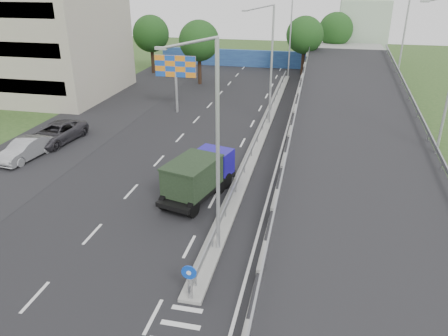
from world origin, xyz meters
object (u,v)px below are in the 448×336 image
(lamp_post_near, at_px, (214,140))
(parked_car_b, at_px, (25,149))
(church, at_px, (363,26))
(billboard, at_px, (176,70))
(dump_truck, at_px, (199,175))
(parked_car_c, at_px, (56,133))
(lamp_post_far, at_px, (289,32))
(lamp_post_mid, at_px, (269,60))
(sign_bollard, at_px, (190,282))

(lamp_post_near, xyz_separation_m, parked_car_b, (-16.28, 8.29, -5.05))
(church, relative_size, parked_car_b, 3.00)
(parked_car_b, bearing_deg, lamp_post_near, -19.52)
(parked_car_b, bearing_deg, billboard, 69.85)
(church, distance_m, parked_car_b, 52.87)
(dump_truck, height_order, parked_car_b, dump_truck)
(lamp_post_near, bearing_deg, parked_car_c, 143.34)
(lamp_post_far, distance_m, parked_car_c, 32.72)
(church, distance_m, dump_truck, 50.27)
(dump_truck, bearing_deg, parked_car_c, 169.26)
(billboard, bearing_deg, parked_car_c, -124.23)
(lamp_post_near, height_order, lamp_post_mid, same)
(church, bearing_deg, dump_truck, -104.03)
(lamp_post_far, xyz_separation_m, church, (9.89, 14.00, -0.50))
(parked_car_b, bearing_deg, church, 67.67)
(lamp_post_near, xyz_separation_m, billboard, (-9.11, 22.00, -1.62))
(lamp_post_mid, height_order, parked_car_c, lamp_post_mid)
(dump_truck, bearing_deg, lamp_post_mid, 95.90)
(parked_car_c, bearing_deg, sign_bollard, -38.27)
(billboard, relative_size, parked_car_c, 0.98)
(parked_car_c, bearing_deg, dump_truck, -18.98)
(billboard, bearing_deg, dump_truck, -67.63)
(parked_car_c, bearing_deg, parked_car_b, -88.28)
(sign_bollard, distance_m, lamp_post_far, 44.08)
(lamp_post_mid, distance_m, parked_car_c, 18.61)
(dump_truck, distance_m, parked_car_c, 15.21)
(sign_bollard, height_order, church, church)
(sign_bollard, xyz_separation_m, church, (10.00, 57.83, 4.28))
(lamp_post_mid, relative_size, parked_car_c, 1.79)
(parked_car_b, bearing_deg, sign_bollard, -29.37)
(parked_car_b, bearing_deg, dump_truck, -4.30)
(sign_bollard, xyz_separation_m, lamp_post_mid, (0.11, 23.83, 4.77))
(billboard, bearing_deg, church, 59.30)
(parked_car_c, bearing_deg, lamp_post_far, 66.83)
(lamp_post_mid, bearing_deg, lamp_post_far, 90.00)
(sign_bollard, xyz_separation_m, lamp_post_far, (0.11, 43.83, 4.77))
(sign_bollard, height_order, lamp_post_near, lamp_post_near)
(lamp_post_mid, bearing_deg, billboard, 167.62)
(lamp_post_near, relative_size, parked_car_b, 2.19)
(lamp_post_mid, height_order, parked_car_b, lamp_post_mid)
(sign_bollard, distance_m, lamp_post_near, 6.12)
(church, bearing_deg, billboard, -120.70)
(lamp_post_far, distance_m, church, 17.15)
(lamp_post_mid, height_order, billboard, lamp_post_mid)
(billboard, height_order, parked_car_b, billboard)
(lamp_post_far, height_order, billboard, lamp_post_far)
(lamp_post_near, xyz_separation_m, lamp_post_mid, (0.00, 20.00, 0.00))
(church, xyz_separation_m, billboard, (-19.00, -32.00, -1.12))
(lamp_post_far, relative_size, parked_car_c, 1.79)
(sign_bollard, bearing_deg, dump_truck, 103.19)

